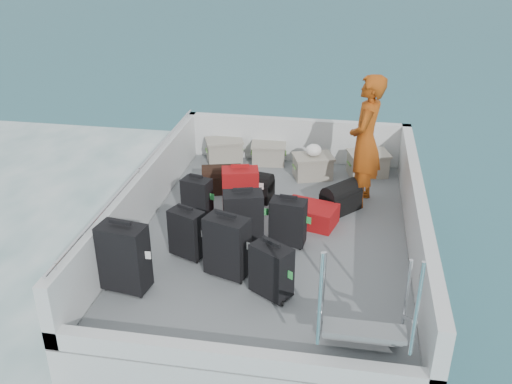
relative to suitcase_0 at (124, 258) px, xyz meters
The scene contains 23 objects.
ground 2.25m from the suitcase_0, 46.20° to the left, with size 160.00×160.00×0.00m, color navy.
ferry_hull 2.13m from the suitcase_0, 46.20° to the left, with size 3.60×5.00×0.60m, color silver.
deck 2.05m from the suitcase_0, 46.20° to the left, with size 3.30×4.70×0.02m, color slate.
deck_fittings 2.07m from the suitcase_0, 33.04° to the left, with size 3.60×5.00×0.90m.
suitcase_0 is the anchor object (origin of this frame).
suitcase_1 0.88m from the suitcase_0, 57.67° to the left, with size 0.40×0.23×0.60m, color black.
suitcase_2 1.75m from the suitcase_0, 79.25° to the left, with size 0.37×0.22×0.54m, color black.
suitcase_3 1.11m from the suitcase_0, 23.77° to the left, with size 0.47×0.27×0.71m, color black.
suitcase_4 1.54m from the suitcase_0, 46.35° to the left, with size 0.47×0.28×0.69m, color black.
suitcase_5 2.07m from the suitcase_0, 64.76° to the left, with size 0.48×0.29×0.66m, color maroon.
suitcase_6 1.56m from the suitcase_0, ahead, with size 0.43×0.25×0.59m, color black.
suitcase_7 2.00m from the suitcase_0, 37.07° to the left, with size 0.43×0.24×0.60m, color black.
suitcase_8 2.56m from the suitcase_0, 44.11° to the left, with size 0.44×0.66×0.26m, color maroon.
duffel_0 2.57m from the suitcase_0, 79.27° to the left, with size 0.57×0.30×0.32m, color black, non-canonical shape.
duffel_1 2.57m from the suitcase_0, 66.63° to the left, with size 0.45×0.30×0.32m, color black, non-canonical shape.
duffel_2 3.12m from the suitcase_0, 44.96° to the left, with size 0.54×0.30×0.32m, color black, non-canonical shape.
crate_0 3.67m from the suitcase_0, 85.91° to the left, with size 0.55×0.38×0.33m, color gray.
crate_1 3.79m from the suitcase_0, 74.81° to the left, with size 0.51×0.35×0.31m, color gray.
crate_2 3.67m from the suitcase_0, 61.69° to the left, with size 0.55×0.38×0.33m, color gray.
crate_3 4.32m from the suitcase_0, 53.45° to the left, with size 0.57×0.39×0.34m, color gray.
yellow_bag 4.52m from the suitcase_0, 53.94° to the left, with size 0.28×0.26×0.22m, color yellow.
white_bag 3.66m from the suitcase_0, 61.69° to the left, with size 0.24×0.24×0.18m, color white.
passenger 3.55m from the suitcase_0, 45.38° to the left, with size 0.67×0.43×1.82m, color #DE5E14.
Camera 1 is at (0.84, -6.23, 4.29)m, focal length 40.00 mm.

